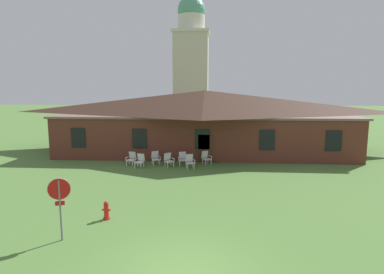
{
  "coord_description": "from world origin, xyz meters",
  "views": [
    {
      "loc": [
        0.93,
        -8.69,
        5.44
      ],
      "look_at": [
        -0.35,
        8.83,
        2.79
      ],
      "focal_mm": 29.73,
      "sensor_mm": 36.0,
      "label": 1
    }
  ],
  "objects": [
    {
      "name": "ground_plane",
      "position": [
        0.0,
        0.0,
        0.0
      ],
      "size": [
        200.0,
        200.0,
        0.0
      ],
      "primitive_type": "plane",
      "color": "#517A38"
    },
    {
      "name": "brick_building",
      "position": [
        0.0,
        19.62,
        2.72
      ],
      "size": [
        24.67,
        10.4,
        5.34
      ],
      "color": "brown",
      "rests_on": "ground"
    },
    {
      "name": "dome_tower",
      "position": [
        -2.57,
        37.89,
        8.8
      ],
      "size": [
        5.18,
        5.18,
        19.24
      ],
      "color": "beige",
      "rests_on": "ground"
    },
    {
      "name": "stop_sign",
      "position": [
        -4.58,
        1.81,
        1.64
      ],
      "size": [
        0.76,
        0.3,
        2.33
      ],
      "color": "slate",
      "rests_on": "ground"
    },
    {
      "name": "lawn_chair_by_porch",
      "position": [
        -5.07,
        13.38,
        0.5
      ],
      "size": [
        0.72,
        0.76,
        0.96
      ],
      "color": "silver",
      "rests_on": "ground"
    },
    {
      "name": "lawn_chair_near_door",
      "position": [
        -4.3,
        12.74,
        0.5
      ],
      "size": [
        0.73,
        0.78,
        0.96
      ],
      "color": "white",
      "rests_on": "ground"
    },
    {
      "name": "lawn_chair_left_end",
      "position": [
        -3.38,
        13.71,
        0.5
      ],
      "size": [
        0.79,
        0.83,
        0.96
      ],
      "color": "white",
      "rests_on": "ground"
    },
    {
      "name": "lawn_chair_middle",
      "position": [
        -2.34,
        13.14,
        0.5
      ],
      "size": [
        0.84,
        0.87,
        0.96
      ],
      "color": "silver",
      "rests_on": "ground"
    },
    {
      "name": "lawn_chair_right_end",
      "position": [
        -1.39,
        13.65,
        0.5
      ],
      "size": [
        0.71,
        0.75,
        0.96
      ],
      "color": "white",
      "rests_on": "ground"
    },
    {
      "name": "lawn_chair_far_side",
      "position": [
        -0.8,
        12.81,
        0.5
      ],
      "size": [
        0.75,
        0.8,
        0.96
      ],
      "color": "silver",
      "rests_on": "ground"
    },
    {
      "name": "lawn_chair_under_eave",
      "position": [
        0.29,
        14.08,
        0.5
      ],
      "size": [
        0.84,
        0.87,
        0.96
      ],
      "color": "silver",
      "rests_on": "ground"
    },
    {
      "name": "fire_hydrant",
      "position": [
        -3.6,
        3.77,
        0.38
      ],
      "size": [
        0.36,
        0.28,
        0.79
      ],
      "color": "red",
      "rests_on": "ground"
    }
  ]
}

